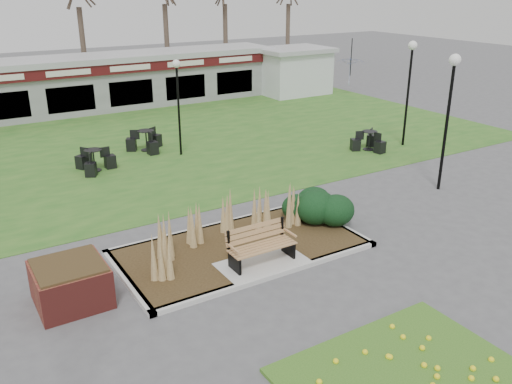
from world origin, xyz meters
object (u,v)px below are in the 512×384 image
food_pavilion (63,85)px  bistro_set_d (369,144)px  lamp_post_near_right (451,93)px  patio_umbrella (350,72)px  lamp_post_mid_right (178,87)px  bistro_set_b (147,144)px  lamp_post_far_right (410,71)px  park_bench (260,244)px  brick_planter (71,283)px  service_hut (293,70)px  bistro_set_c (94,164)px

food_pavilion → bistro_set_d: bearing=-56.4°
lamp_post_near_right → patio_umbrella: 16.17m
lamp_post_mid_right → patio_umbrella: bearing=22.6°
lamp_post_mid_right → bistro_set_b: bearing=127.5°
lamp_post_far_right → bistro_set_d: (-1.76, 0.23, -2.91)m
lamp_post_far_right → patio_umbrella: 10.94m
park_bench → lamp_post_near_right: lamp_post_near_right is taller
brick_planter → service_hut: bearing=43.5°
brick_planter → lamp_post_far_right: (15.27, 5.03, 2.72)m
patio_umbrella → bistro_set_d: bearing=-126.6°
lamp_post_far_right → bistro_set_c: bearing=164.0°
brick_planter → bistro_set_d: brick_planter is taller
service_hut → patio_umbrella: 3.51m
park_bench → food_pavilion: size_ratio=0.07×
brick_planter → food_pavilion: (4.40, 18.96, 1.00)m
lamp_post_far_right → lamp_post_mid_right: bearing=156.9°
service_hut → bistro_set_d: bearing=-110.5°
food_pavilion → bistro_set_b: size_ratio=15.19×
brick_planter → bistro_set_d: bearing=21.3°
lamp_post_near_right → bistro_set_b: bearing=126.0°
bistro_set_d → patio_umbrella: bearing=53.4°
park_bench → bistro_set_b: size_ratio=1.05×
park_bench → bistro_set_d: size_ratio=1.14×
lamp_post_mid_right → bistro_set_c: size_ratio=2.47×
park_bench → bistro_set_c: bearing=98.8°
lamp_post_mid_right → bistro_set_d: (6.98, -3.50, -2.50)m
bistro_set_c → lamp_post_mid_right: bearing=3.0°
park_bench → service_hut: (13.50, 17.75, 0.86)m
brick_planter → food_pavilion: size_ratio=0.06×
lamp_post_near_right → bistro_set_d: 5.65m
service_hut → bistro_set_d: 12.58m
brick_planter → lamp_post_mid_right: bearing=53.3°
bistro_set_c → patio_umbrella: bearing=18.9°
lamp_post_near_right → bistro_set_b: size_ratio=2.79×
patio_umbrella → park_bench: bearing=-136.3°
park_bench → brick_planter: size_ratio=1.13×
food_pavilion → patio_umbrella: bearing=-15.4°
service_hut → lamp_post_mid_right: bearing=-144.1°
food_pavilion → service_hut: food_pavilion is taller
bistro_set_c → lamp_post_far_right: bearing=-16.0°
bistro_set_d → service_hut: bearing=69.5°
lamp_post_near_right → bistro_set_c: 12.73m
service_hut → lamp_post_far_right: size_ratio=1.00×
lamp_post_far_right → bistro_set_c: size_ratio=2.83×
patio_umbrella → lamp_post_far_right: bearing=-118.3°
park_bench → patio_umbrella: size_ratio=0.69×
brick_planter → lamp_post_far_right: 16.31m
bistro_set_c → patio_umbrella: size_ratio=0.62×
lamp_post_near_right → service_hut: bearing=71.5°
bistro_set_b → patio_umbrella: 15.56m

